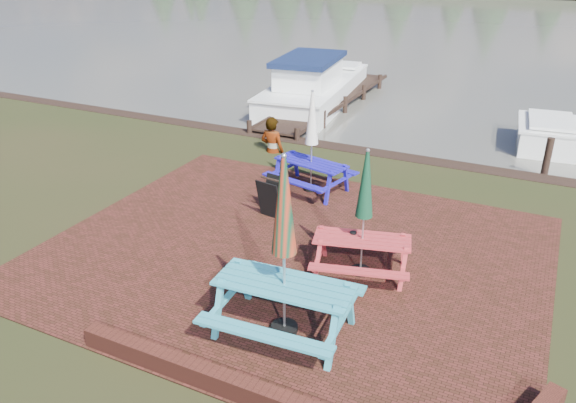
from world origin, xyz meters
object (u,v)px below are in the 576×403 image
at_px(picnic_table_teal, 284,276).
at_px(chalkboard, 272,197).
at_px(picnic_table_blue, 311,157).
at_px(jetty, 327,100).
at_px(boat_jetty, 314,88).
at_px(picnic_table_red, 363,233).
at_px(person, 272,118).

distance_m(picnic_table_teal, chalkboard, 3.93).
bearing_deg(chalkboard, picnic_table_blue, 93.01).
xyz_separation_m(jetty, boat_jetty, (-0.67, 0.34, 0.30)).
bearing_deg(boat_jetty, picnic_table_red, -69.26).
distance_m(boat_jetty, person, 5.94).
xyz_separation_m(picnic_table_teal, person, (-3.81, 6.98, -0.00)).
bearing_deg(chalkboard, picnic_table_teal, -50.81).
relative_size(picnic_table_red, jetty, 0.25).
bearing_deg(picnic_table_teal, picnic_table_red, 73.35).
height_order(picnic_table_blue, jetty, picnic_table_blue).
bearing_deg(boat_jetty, person, -84.37).
relative_size(chalkboard, person, 0.44).
bearing_deg(jetty, boat_jetty, 153.35).
bearing_deg(picnic_table_red, chalkboard, 137.04).
height_order(picnic_table_teal, person, picnic_table_teal).
height_order(picnic_table_teal, picnic_table_blue, picnic_table_teal).
bearing_deg(jetty, picnic_table_teal, -70.48).
height_order(chalkboard, jetty, chalkboard).
bearing_deg(picnic_table_blue, picnic_table_teal, -57.28).
relative_size(picnic_table_red, person, 1.17).
bearing_deg(jetty, picnic_table_red, -64.80).
height_order(jetty, boat_jetty, boat_jetty).
relative_size(picnic_table_teal, picnic_table_blue, 1.19).
height_order(jetty, person, person).
bearing_deg(picnic_table_teal, person, 115.08).
distance_m(picnic_table_blue, jetty, 7.91).
relative_size(jetty, person, 4.64).
bearing_deg(person, picnic_table_teal, 122.65).
distance_m(picnic_table_teal, picnic_table_red, 2.12).
xyz_separation_m(picnic_table_teal, picnic_table_red, (0.48, 2.05, -0.18)).
height_order(picnic_table_red, chalkboard, picnic_table_red).
relative_size(picnic_table_red, chalkboard, 2.66).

